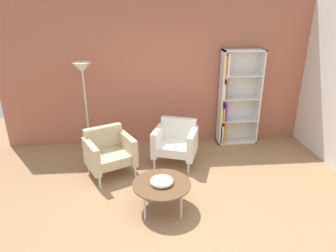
% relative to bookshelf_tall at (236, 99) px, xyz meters
% --- Properties ---
extents(ground_plane, '(8.32, 8.32, 0.00)m').
position_rel_bookshelf_tall_xyz_m(ground_plane, '(-1.39, -2.25, -0.93)').
color(ground_plane, '#9E7751').
extents(brick_back_panel, '(6.40, 0.12, 2.90)m').
position_rel_bookshelf_tall_xyz_m(brick_back_panel, '(-1.39, 0.21, 0.52)').
color(brick_back_panel, '#B2664C').
rests_on(brick_back_panel, ground_plane).
extents(bookshelf_tall, '(0.80, 0.30, 1.90)m').
position_rel_bookshelf_tall_xyz_m(bookshelf_tall, '(0.00, 0.00, 0.00)').
color(bookshelf_tall, silver).
rests_on(bookshelf_tall, ground_plane).
extents(coffee_table_low, '(0.80, 0.80, 0.40)m').
position_rel_bookshelf_tall_xyz_m(coffee_table_low, '(-1.63, -2.13, -0.56)').
color(coffee_table_low, brown).
rests_on(coffee_table_low, ground_plane).
extents(decorative_bowl, '(0.32, 0.32, 0.05)m').
position_rel_bookshelf_tall_xyz_m(decorative_bowl, '(-1.63, -2.13, -0.50)').
color(decorative_bowl, beige).
rests_on(decorative_bowl, coffee_table_low).
extents(armchair_by_bookshelf, '(0.92, 0.89, 0.78)m').
position_rel_bookshelf_tall_xyz_m(armchair_by_bookshelf, '(-2.44, -1.12, -0.52)').
color(armchair_by_bookshelf, '#C6B289').
rests_on(armchair_by_bookshelf, ground_plane).
extents(armchair_corner_red, '(0.88, 0.85, 0.78)m').
position_rel_bookshelf_tall_xyz_m(armchair_corner_red, '(-1.29, -0.82, -0.52)').
color(armchair_corner_red, white).
rests_on(armchair_corner_red, ground_plane).
extents(floor_lamp_torchiere, '(0.32, 0.32, 1.74)m').
position_rel_bookshelf_tall_xyz_m(floor_lamp_torchiere, '(-2.90, -0.28, 0.51)').
color(floor_lamp_torchiere, silver).
rests_on(floor_lamp_torchiere, ground_plane).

